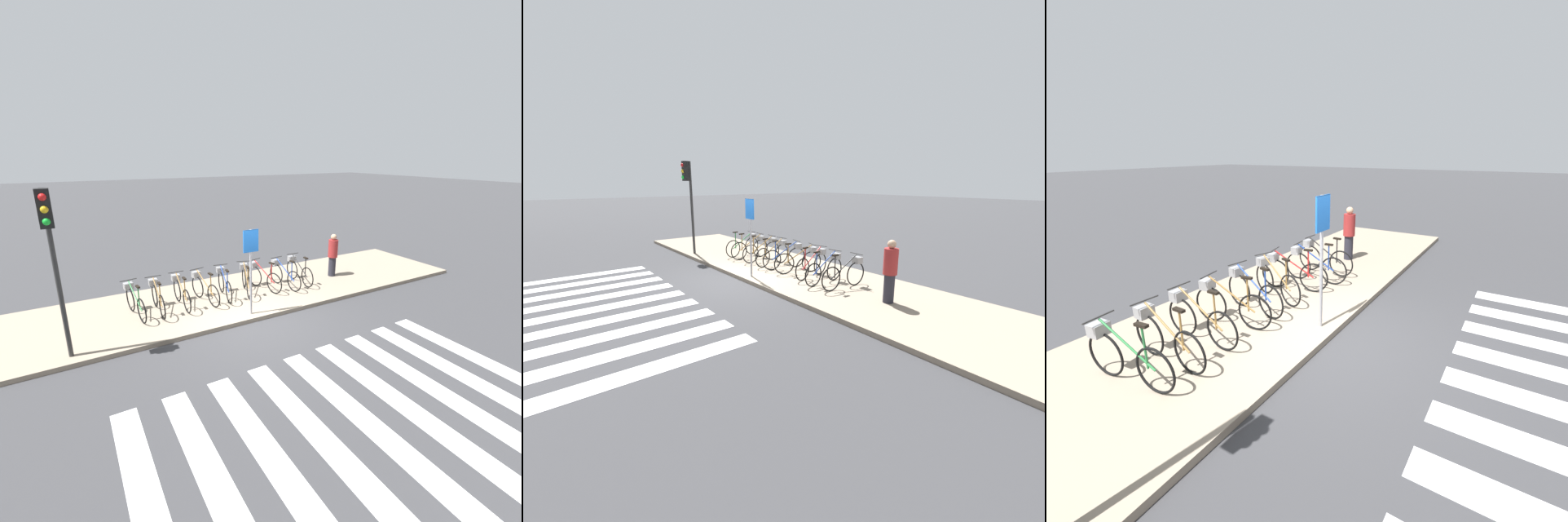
# 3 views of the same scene
# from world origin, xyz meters

# --- Properties ---
(ground_plane) EXTENTS (120.00, 120.00, 0.00)m
(ground_plane) POSITION_xyz_m (0.00, 0.00, 0.00)
(ground_plane) COLOR #38383A
(sidewalk) EXTENTS (16.93, 3.60, 0.12)m
(sidewalk) POSITION_xyz_m (0.00, 1.80, 0.06)
(sidewalk) COLOR gray
(sidewalk) RESTS_ON ground_plane
(road_crosswalk) EXTENTS (7.65, 8.00, 0.01)m
(road_crosswalk) POSITION_xyz_m (0.00, -5.91, 0.00)
(road_crosswalk) COLOR silver
(road_crosswalk) RESTS_ON ground_plane
(parked_bicycle_0) EXTENTS (0.46, 1.61, 1.00)m
(parked_bicycle_0) POSITION_xyz_m (-2.70, 1.76, 0.56)
(parked_bicycle_0) COLOR black
(parked_bicycle_0) RESTS_ON sidewalk
(parked_bicycle_1) EXTENTS (0.46, 1.62, 1.00)m
(parked_bicycle_1) POSITION_xyz_m (-2.09, 1.73, 0.56)
(parked_bicycle_1) COLOR black
(parked_bicycle_1) RESTS_ON sidewalk
(parked_bicycle_2) EXTENTS (0.46, 1.62, 1.00)m
(parked_bicycle_2) POSITION_xyz_m (-1.40, 1.80, 0.56)
(parked_bicycle_2) COLOR black
(parked_bicycle_2) RESTS_ON sidewalk
(parked_bicycle_3) EXTENTS (0.46, 1.61, 1.00)m
(parked_bicycle_3) POSITION_xyz_m (-0.70, 1.78, 0.56)
(parked_bicycle_3) COLOR black
(parked_bicycle_3) RESTS_ON sidewalk
(parked_bicycle_4) EXTENTS (0.46, 1.61, 1.00)m
(parked_bicycle_4) POSITION_xyz_m (-0.02, 1.81, 0.56)
(parked_bicycle_4) COLOR black
(parked_bicycle_4) RESTS_ON sidewalk
(parked_bicycle_5) EXTENTS (0.63, 1.56, 1.00)m
(parked_bicycle_5) POSITION_xyz_m (0.73, 1.80, 0.56)
(parked_bicycle_5) COLOR black
(parked_bicycle_5) RESTS_ON sidewalk
(parked_bicycle_6) EXTENTS (0.53, 1.59, 1.00)m
(parked_bicycle_6) POSITION_xyz_m (1.33, 1.80, 0.56)
(parked_bicycle_6) COLOR black
(parked_bicycle_6) RESTS_ON sidewalk
(parked_bicycle_7) EXTENTS (0.46, 1.62, 1.00)m
(parked_bicycle_7) POSITION_xyz_m (2.05, 1.65, 0.56)
(parked_bicycle_7) COLOR black
(parked_bicycle_7) RESTS_ON sidewalk
(parked_bicycle_8) EXTENTS (0.46, 1.62, 1.00)m
(parked_bicycle_8) POSITION_xyz_m (2.73, 1.75, 0.56)
(parked_bicycle_8) COLOR black
(parked_bicycle_8) RESTS_ON sidewalk
(pedestrian) EXTENTS (0.34, 0.34, 1.55)m
(pedestrian) POSITION_xyz_m (4.19, 1.68, 0.93)
(pedestrian) COLOR #23232D
(pedestrian) RESTS_ON sidewalk
(traffic_light) EXTENTS (0.24, 0.40, 3.65)m
(traffic_light) POSITION_xyz_m (-4.33, 0.24, 2.74)
(traffic_light) COLOR #2D2D2D
(traffic_light) RESTS_ON sidewalk
(sign_post) EXTENTS (0.44, 0.07, 2.39)m
(sign_post) POSITION_xyz_m (0.13, 0.29, 1.74)
(sign_post) COLOR #99999E
(sign_post) RESTS_ON sidewalk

